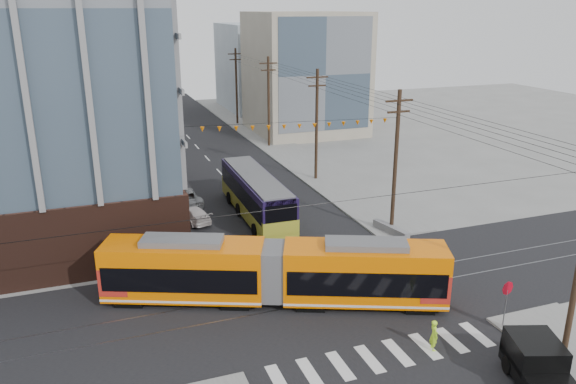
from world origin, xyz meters
name	(u,v)px	position (x,y,z in m)	size (l,w,h in m)	color
ground	(357,325)	(0.00, 0.00, 0.00)	(160.00, 160.00, 0.00)	slate
bg_bldg_nw_near	(43,72)	(-17.00, 52.00, 9.00)	(18.00, 16.00, 18.00)	#8C99A5
bg_bldg_ne_near	(305,73)	(16.00, 48.00, 8.00)	(14.00, 14.00, 16.00)	gray
bg_bldg_nw_far	(69,51)	(-14.00, 72.00, 10.00)	(16.00, 18.00, 20.00)	gray
bg_bldg_ne_far	(272,66)	(18.00, 68.00, 7.00)	(16.00, 16.00, 14.00)	#8C99A5
utility_pole_far	(236,87)	(8.50, 56.00, 5.50)	(0.30, 0.30, 11.00)	black
streetcar	(274,272)	(-3.41, 4.04, 1.91)	(19.84, 2.79, 3.82)	#EE6800
city_bus	(256,195)	(-0.17, 18.11, 1.83)	(2.79, 12.89, 3.65)	#1D123B
pickup_truck	(550,382)	(5.08, -8.47, 1.02)	(2.14, 6.01, 2.04)	black
parked_car_silver	(211,248)	(-5.51, 11.39, 0.74)	(1.57, 4.49, 1.48)	#9298A0
parked_car_white	(192,214)	(-5.43, 18.63, 0.62)	(1.74, 4.28, 1.24)	silver
parked_car_grey	(184,197)	(-5.33, 22.95, 0.73)	(2.41, 5.22, 1.45)	slate
pedestrian	(434,335)	(2.60, -3.36, 0.83)	(0.61, 0.40, 1.67)	#BFFA2A
stop_sign	(505,306)	(7.35, -2.90, 1.29)	(0.79, 0.79, 2.59)	#A80012
jersey_barrier	(391,230)	(8.30, 10.72, 0.36)	(0.80, 3.57, 0.71)	slate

